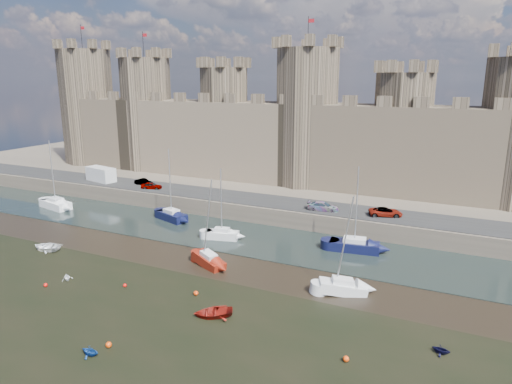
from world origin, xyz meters
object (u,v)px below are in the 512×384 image
(sailboat_4, at_px, (209,260))
(car_3, at_px, (386,212))
(sailboat_0, at_px, (56,204))
(dinghy_1, at_px, (90,351))
(sailboat_2, at_px, (222,234))
(car_0, at_px, (151,186))
(sailboat_3, at_px, (354,245))
(car_1, at_px, (144,182))
(sailboat_1, at_px, (172,215))
(van, at_px, (101,174))
(sailboat_5, at_px, (343,287))
(car_2, at_px, (323,206))

(sailboat_4, bearing_deg, car_3, 74.02)
(sailboat_0, relative_size, dinghy_1, 7.40)
(sailboat_2, bearing_deg, car_0, 137.78)
(sailboat_3, bearing_deg, car_3, 66.93)
(car_1, bearing_deg, sailboat_0, 146.24)
(car_3, relative_size, sailboat_3, 0.42)
(sailboat_2, bearing_deg, sailboat_1, 146.19)
(van, bearing_deg, car_1, 16.88)
(sailboat_5, distance_m, dinghy_1, 23.73)
(sailboat_4, relative_size, dinghy_1, 6.82)
(car_3, height_order, sailboat_0, sailboat_0)
(sailboat_0, bearing_deg, car_1, 61.29)
(car_2, distance_m, sailboat_1, 22.41)
(car_0, distance_m, car_2, 29.98)
(sailboat_1, xyz_separation_m, sailboat_4, (13.77, -12.22, -0.09))
(sailboat_0, bearing_deg, sailboat_1, 19.10)
(car_1, relative_size, car_3, 0.78)
(sailboat_5, bearing_deg, sailboat_1, 133.73)
(van, height_order, sailboat_3, sailboat_3)
(sailboat_2, distance_m, dinghy_1, 27.31)
(car_1, distance_m, sailboat_1, 14.36)
(car_1, relative_size, sailboat_0, 0.32)
(car_0, height_order, van, van)
(sailboat_4, xyz_separation_m, sailboat_5, (15.45, -0.18, -0.02))
(car_1, height_order, car_3, car_3)
(car_1, height_order, sailboat_3, sailboat_3)
(sailboat_1, height_order, sailboat_4, sailboat_1)
(sailboat_3, bearing_deg, sailboat_5, -90.11)
(sailboat_0, bearing_deg, dinghy_1, -27.01)
(sailboat_2, xyz_separation_m, dinghy_1, (3.66, -27.06, -0.38))
(sailboat_1, height_order, sailboat_3, sailboat_1)
(car_3, bearing_deg, sailboat_2, 101.71)
(car_0, relative_size, sailboat_3, 0.33)
(car_2, distance_m, dinghy_1, 38.12)
(car_3, distance_m, sailboat_3, 8.71)
(car_0, xyz_separation_m, sailboat_3, (36.25, -7.26, -2.28))
(car_0, height_order, sailboat_0, sailboat_0)
(sailboat_2, relative_size, sailboat_5, 0.94)
(sailboat_1, height_order, sailboat_5, sailboat_1)
(sailboat_2, xyz_separation_m, sailboat_5, (18.46, -8.50, -0.05))
(sailboat_5, bearing_deg, van, 135.02)
(sailboat_3, height_order, sailboat_4, sailboat_3)
(van, xyz_separation_m, sailboat_3, (48.12, -8.10, -2.99))
(car_3, xyz_separation_m, dinghy_1, (-15.38, -38.36, -2.72))
(sailboat_0, distance_m, sailboat_2, 31.65)
(car_2, xyz_separation_m, sailboat_5, (7.88, -18.84, -2.40))
(sailboat_3, bearing_deg, sailboat_2, -177.22)
(car_3, distance_m, sailboat_1, 30.80)
(dinghy_1, bearing_deg, sailboat_0, 44.92)
(car_2, relative_size, sailboat_5, 0.43)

